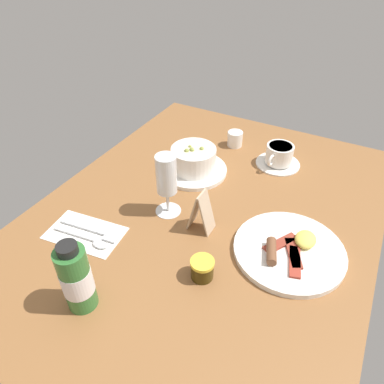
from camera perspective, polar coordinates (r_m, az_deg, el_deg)
The scene contains 10 objects.
ground_plane at distance 95.03cm, azimuth 2.19°, elevation -3.92°, with size 110.00×84.00×3.00cm, color brown.
porridge_bowl at distance 106.46cm, azimuth 0.24°, elevation 5.00°, with size 20.06×20.06×8.79cm.
cutlery_setting at distance 91.59cm, azimuth -16.47°, elevation -6.34°, with size 13.15×19.66×0.90cm.
coffee_cup at distance 113.38cm, azimuth 13.68°, elevation 5.61°, with size 13.65×13.54×6.68cm.
creamer_jug at distance 121.13cm, azimuth 6.82°, elevation 8.45°, with size 4.95×5.97×5.62cm.
wine_glass at distance 87.85cm, azimuth -4.08°, elevation 2.29°, with size 6.72×6.72×16.97cm.
jam_jar at distance 77.67cm, azimuth 1.64°, elevation -12.12°, with size 5.16×5.16×4.83cm.
sauce_bottle_green at distance 72.72cm, azimuth -17.94°, elevation -12.99°, with size 5.99×5.99×16.67cm.
breakfast_plate at distance 86.21cm, azimuth 15.28°, elevation -8.90°, with size 25.53×25.53×3.70cm.
menu_card at distance 86.14cm, azimuth 1.54°, elevation -3.10°, with size 4.54×5.87×10.83cm.
Camera 1 is at (63.74, 30.14, 62.22)cm, focal length 33.47 mm.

